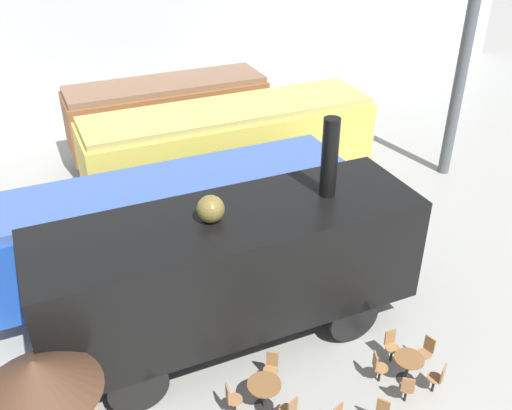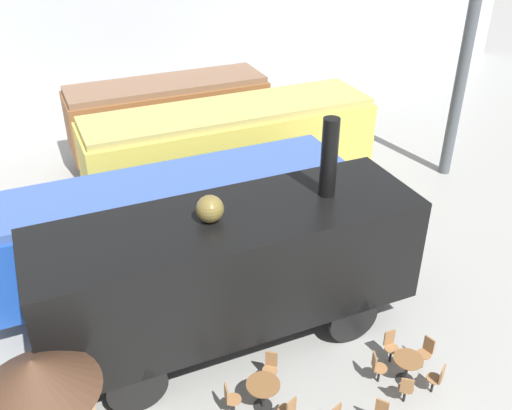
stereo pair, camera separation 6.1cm
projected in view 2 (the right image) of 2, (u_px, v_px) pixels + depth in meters
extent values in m
plane|color=gray|center=(301.00, 256.00, 18.10)|extent=(80.00, 80.00, 0.00)
cube|color=#B2B7C1|center=(157.00, 11.00, 28.41)|extent=(44.00, 0.15, 9.00)
cube|color=brown|center=(169.00, 114.00, 23.60)|extent=(8.11, 2.51, 2.33)
cube|color=brown|center=(166.00, 84.00, 22.94)|extent=(7.94, 2.31, 0.24)
cylinder|color=black|center=(235.00, 145.00, 24.16)|extent=(1.04, 0.12, 1.04)
cylinder|color=black|center=(215.00, 125.00, 26.05)|extent=(1.04, 0.12, 1.04)
cylinder|color=black|center=(120.00, 165.00, 22.49)|extent=(1.04, 0.12, 1.04)
cylinder|color=black|center=(108.00, 142.00, 24.37)|extent=(1.04, 0.12, 1.04)
cube|color=#E0C64C|center=(231.00, 150.00, 20.12)|extent=(10.15, 2.73, 2.69)
cube|color=tan|center=(230.00, 111.00, 19.37)|extent=(9.94, 2.52, 0.24)
cylinder|color=black|center=(322.00, 187.00, 20.90)|extent=(1.09, 0.12, 1.09)
cylinder|color=black|center=(290.00, 158.00, 22.96)|extent=(1.09, 0.12, 1.09)
cylinder|color=black|center=(160.00, 222.00, 18.80)|extent=(1.09, 0.12, 1.09)
cylinder|color=black|center=(141.00, 187.00, 20.87)|extent=(1.09, 0.12, 1.09)
cube|color=blue|center=(171.00, 224.00, 16.20)|extent=(10.35, 2.53, 2.33)
cone|color=blue|center=(356.00, 183.00, 18.32)|extent=(2.00, 2.21, 2.21)
cube|color=#3A579D|center=(167.00, 184.00, 15.55)|extent=(10.14, 2.33, 0.24)
cylinder|color=black|center=(286.00, 259.00, 16.99)|extent=(1.12, 0.12, 1.12)
cylinder|color=black|center=(254.00, 220.00, 18.90)|extent=(1.12, 0.12, 1.12)
cylinder|color=black|center=(73.00, 315.00, 14.86)|extent=(1.12, 0.12, 1.12)
cylinder|color=black|center=(61.00, 264.00, 16.76)|extent=(1.12, 0.12, 1.12)
cube|color=black|center=(231.00, 265.00, 13.80)|extent=(9.28, 2.81, 2.81)
cylinder|color=black|center=(329.00, 158.00, 13.47)|extent=(0.40, 0.40, 1.99)
sphere|color=brown|center=(210.00, 209.00, 12.78)|extent=(0.64, 0.64, 0.64)
cylinder|color=black|center=(353.00, 319.00, 14.52)|extent=(1.39, 0.12, 1.39)
cylinder|color=black|center=(304.00, 262.00, 16.64)|extent=(1.39, 0.12, 1.39)
cylinder|color=black|center=(137.00, 388.00, 12.60)|extent=(1.39, 0.12, 1.39)
cylinder|color=black|center=(113.00, 313.00, 14.73)|extent=(1.39, 0.12, 1.39)
cylinder|color=black|center=(405.00, 380.00, 13.69)|extent=(0.44, 0.44, 0.02)
cylinder|color=black|center=(406.00, 370.00, 13.52)|extent=(0.08, 0.08, 0.66)
cylinder|color=brown|center=(408.00, 359.00, 13.34)|extent=(0.70, 0.70, 0.03)
cylinder|color=black|center=(263.00, 406.00, 13.02)|extent=(0.44, 0.44, 0.02)
cylinder|color=black|center=(263.00, 395.00, 12.85)|extent=(0.08, 0.08, 0.67)
cylinder|color=brown|center=(263.00, 384.00, 12.67)|extent=(0.77, 0.77, 0.03)
cylinder|color=black|center=(422.00, 361.00, 13.94)|extent=(0.06, 0.06, 0.42)
cylinder|color=olive|center=(424.00, 354.00, 13.83)|extent=(0.36, 0.36, 0.03)
cube|color=olive|center=(429.00, 345.00, 13.79)|extent=(0.12, 0.29, 0.42)
cylinder|color=black|center=(391.00, 355.00, 14.11)|extent=(0.06, 0.06, 0.42)
cylinder|color=olive|center=(392.00, 348.00, 13.99)|extent=(0.36, 0.36, 0.03)
cube|color=olive|center=(389.00, 337.00, 14.00)|extent=(0.29, 0.05, 0.42)
cylinder|color=black|center=(379.00, 375.00, 13.55)|extent=(0.06, 0.06, 0.42)
cylinder|color=olive|center=(380.00, 368.00, 13.44)|extent=(0.36, 0.36, 0.03)
cube|color=olive|center=(374.00, 362.00, 13.32)|extent=(0.14, 0.28, 0.42)
cylinder|color=black|center=(405.00, 395.00, 13.04)|extent=(0.06, 0.06, 0.42)
cylinder|color=olive|center=(406.00, 388.00, 12.93)|extent=(0.36, 0.36, 0.03)
cube|color=olive|center=(407.00, 386.00, 12.69)|extent=(0.25, 0.21, 0.42)
cylinder|color=black|center=(432.00, 385.00, 13.28)|extent=(0.06, 0.06, 0.42)
cylinder|color=olive|center=(434.00, 378.00, 13.17)|extent=(0.36, 0.36, 0.03)
cube|color=olive|center=(442.00, 374.00, 12.98)|extent=(0.26, 0.19, 0.42)
cube|color=olive|center=(382.00, 407.00, 12.18)|extent=(0.21, 0.25, 0.42)
cylinder|color=black|center=(270.00, 377.00, 13.49)|extent=(0.06, 0.06, 0.42)
cylinder|color=olive|center=(270.00, 370.00, 13.38)|extent=(0.36, 0.36, 0.03)
cube|color=olive|center=(271.00, 359.00, 13.39)|extent=(0.25, 0.21, 0.42)
cylinder|color=black|center=(234.00, 406.00, 12.76)|extent=(0.06, 0.06, 0.42)
cylinder|color=olive|center=(233.00, 399.00, 12.65)|extent=(0.36, 0.36, 0.03)
cube|color=olive|center=(226.00, 394.00, 12.49)|extent=(0.08, 0.29, 0.42)
cylinder|color=olive|center=(286.00, 410.00, 12.40)|extent=(0.36, 0.36, 0.03)
cube|color=olive|center=(291.00, 407.00, 12.19)|extent=(0.28, 0.15, 0.42)
cylinder|color=#262633|center=(380.00, 257.00, 17.37)|extent=(0.24, 0.24, 0.76)
cylinder|color=#333338|center=(383.00, 238.00, 17.00)|extent=(0.34, 0.34, 0.68)
sphere|color=tan|center=(385.00, 225.00, 16.77)|extent=(0.22, 0.22, 0.22)
cone|color=#472D1E|center=(35.00, 376.00, 10.40)|extent=(2.34, 2.34, 0.80)
cylinder|color=#4C5156|center=(462.00, 76.00, 21.09)|extent=(0.44, 0.44, 8.00)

